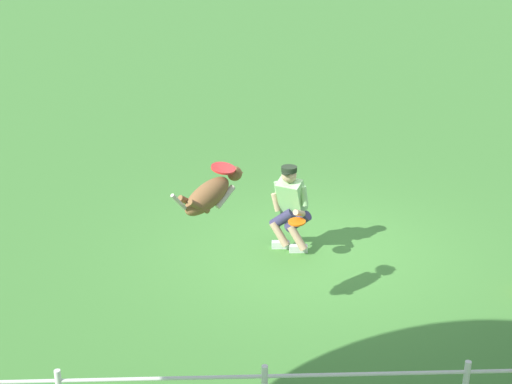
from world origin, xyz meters
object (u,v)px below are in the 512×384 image
at_px(person, 290,205).
at_px(dog, 210,194).
at_px(frisbee_flying, 223,168).
at_px(frisbee_held, 297,222).

relative_size(person, dog, 1.58).
bearing_deg(frisbee_flying, person, -117.37).
bearing_deg(person, frisbee_held, 38.35).
bearing_deg(dog, frisbee_flying, 9.95).
distance_m(dog, frisbee_flying, 0.34).
distance_m(person, frisbee_held, 0.40).
height_order(person, frisbee_flying, frisbee_flying).
distance_m(person, frisbee_flying, 2.33).
bearing_deg(frisbee_flying, dog, 53.16).
height_order(dog, frisbee_held, dog).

